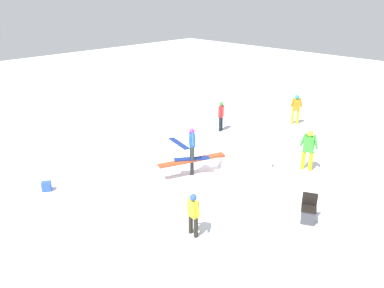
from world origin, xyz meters
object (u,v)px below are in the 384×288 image
object	(u,v)px
bystander_orange	(296,108)
bystander_red	(221,114)
bystander_green	(308,148)
rail_feature	(192,161)
backpack_on_snow	(47,186)
loose_snowboard_navy	(179,143)
folding_chair	(309,209)
main_rider_on_rail	(192,145)
bystander_yellow	(193,212)

from	to	relation	value
bystander_orange	bystander_red	bearing A→B (deg)	13.68
bystander_red	bystander_green	world-z (taller)	bystander_green
rail_feature	backpack_on_snow	xyz separation A→B (m)	(4.37, -2.70, -0.38)
rail_feature	loose_snowboard_navy	world-z (taller)	rail_feature
backpack_on_snow	rail_feature	bearing A→B (deg)	-177.21
bystander_orange	backpack_on_snow	distance (m)	12.43
bystander_green	folding_chair	bearing A→B (deg)	105.01
main_rider_on_rail	folding_chair	distance (m)	4.66
rail_feature	bystander_red	size ratio (longest dim) A/B	1.75
rail_feature	bystander_orange	bearing A→B (deg)	-156.86
rail_feature	bystander_red	world-z (taller)	bystander_red
bystander_orange	loose_snowboard_navy	xyz separation A→B (m)	(6.05, -2.29, -0.84)
backpack_on_snow	folding_chair	bearing A→B (deg)	156.99
backpack_on_snow	bystander_yellow	bearing A→B (deg)	142.74
bystander_orange	bystander_yellow	distance (m)	10.81
bystander_yellow	backpack_on_snow	world-z (taller)	bystander_yellow
bystander_yellow	loose_snowboard_navy	xyz separation A→B (m)	(-4.36, -5.19, -0.72)
bystander_orange	bystander_red	size ratio (longest dim) A/B	1.05
bystander_yellow	folding_chair	size ratio (longest dim) A/B	1.48
main_rider_on_rail	folding_chair	xyz separation A→B (m)	(-0.27, 4.59, -0.81)
bystander_green	rail_feature	bearing A→B (deg)	35.64
main_rider_on_rail	folding_chair	world-z (taller)	main_rider_on_rail
bystander_green	backpack_on_snow	xyz separation A→B (m)	(7.76, -5.52, -0.73)
rail_feature	backpack_on_snow	distance (m)	5.15
rail_feature	main_rider_on_rail	size ratio (longest dim) A/B	2.08
rail_feature	bystander_yellow	xyz separation A→B (m)	(2.61, 2.63, 0.18)
loose_snowboard_navy	bystander_green	bearing A→B (deg)	-148.66
main_rider_on_rail	backpack_on_snow	world-z (taller)	main_rider_on_rail
bystander_orange	backpack_on_snow	world-z (taller)	bystander_orange
main_rider_on_rail	loose_snowboard_navy	xyz separation A→B (m)	(-1.75, -2.56, -1.21)
bystander_red	backpack_on_snow	size ratio (longest dim) A/B	4.28
bystander_yellow	bystander_green	size ratio (longest dim) A/B	0.82
rail_feature	loose_snowboard_navy	size ratio (longest dim) A/B	1.65
bystander_red	backpack_on_snow	xyz separation A→B (m)	(8.75, -0.35, -0.65)
bystander_orange	folding_chair	size ratio (longest dim) A/B	1.73
rail_feature	bystander_orange	size ratio (longest dim) A/B	1.67
main_rider_on_rail	bystander_yellow	world-z (taller)	main_rider_on_rail
bystander_orange	loose_snowboard_navy	bearing A→B (deg)	24.27
bystander_yellow	bystander_red	xyz separation A→B (m)	(-6.99, -4.98, 0.08)
main_rider_on_rail	bystander_yellow	xyz separation A→B (m)	(2.61, 2.63, -0.49)
rail_feature	bystander_red	bearing A→B (deg)	-130.60
main_rider_on_rail	bystander_green	xyz separation A→B (m)	(-3.38, 2.82, -0.32)
bystander_green	folding_chair	distance (m)	3.61
bystander_red	folding_chair	distance (m)	8.07
folding_chair	bystander_orange	bearing A→B (deg)	95.49
loose_snowboard_navy	folding_chair	bearing A→B (deg)	-177.27
main_rider_on_rail	loose_snowboard_navy	size ratio (longest dim) A/B	0.80
bystander_yellow	bystander_red	bearing A→B (deg)	-45.83
bystander_orange	rail_feature	bearing A→B (deg)	46.99
bystander_orange	bystander_red	distance (m)	4.00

